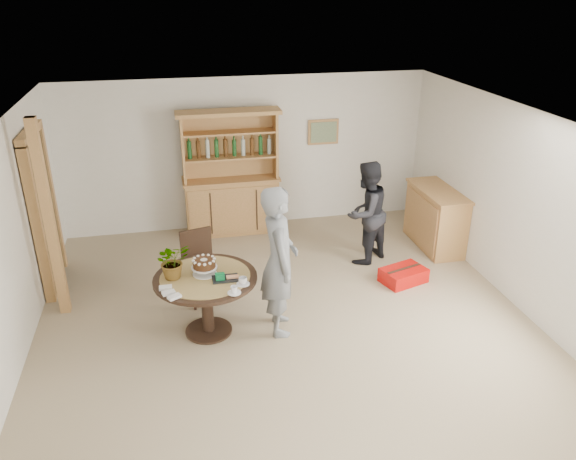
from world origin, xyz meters
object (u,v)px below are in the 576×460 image
at_px(dining_table, 206,288).
at_px(adult_person, 366,213).
at_px(teen_boy, 279,261).
at_px(dining_chair, 200,261).
at_px(red_suitcase, 403,275).
at_px(hutch, 231,192).
at_px(sideboard, 436,218).

xyz_separation_m(dining_table, adult_person, (2.44, 1.40, 0.17)).
distance_m(teen_boy, adult_person, 2.19).
relative_size(dining_chair, adult_person, 0.61).
bearing_deg(dining_table, teen_boy, -6.71).
bearing_deg(red_suitcase, adult_person, 96.10).
distance_m(hutch, sideboard, 3.29).
bearing_deg(hutch, adult_person, -39.86).
xyz_separation_m(hutch, sideboard, (3.04, -1.24, -0.22)).
bearing_deg(hutch, red_suitcase, -46.63).
xyz_separation_m(hutch, dining_table, (-0.65, -2.89, -0.08)).
relative_size(dining_table, red_suitcase, 1.73).
bearing_deg(teen_boy, sideboard, -53.58).
relative_size(sideboard, red_suitcase, 1.82).
bearing_deg(teen_boy, dining_chair, 47.99).
relative_size(dining_table, adult_person, 0.78).
bearing_deg(hutch, dining_table, -102.70).
xyz_separation_m(sideboard, dining_chair, (-3.71, -0.82, 0.06)).
xyz_separation_m(sideboard, adult_person, (-1.25, -0.25, 0.30)).
xyz_separation_m(hutch, dining_chair, (-0.67, -2.06, -0.15)).
bearing_deg(dining_table, red_suitcase, 13.19).
distance_m(sideboard, adult_person, 1.31).
distance_m(sideboard, red_suitcase, 1.41).
bearing_deg(adult_person, hutch, -73.34).
distance_m(sideboard, dining_table, 4.04).
height_order(dining_chair, red_suitcase, dining_chair).
relative_size(dining_chair, teen_boy, 0.52).
xyz_separation_m(hutch, teen_boy, (0.20, -2.99, 0.22)).
relative_size(hutch, red_suitcase, 2.94).
height_order(dining_chair, teen_boy, teen_boy).
distance_m(teen_boy, red_suitcase, 2.21).
height_order(dining_table, adult_person, adult_person).
xyz_separation_m(adult_person, red_suitcase, (0.33, -0.75, -0.67)).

